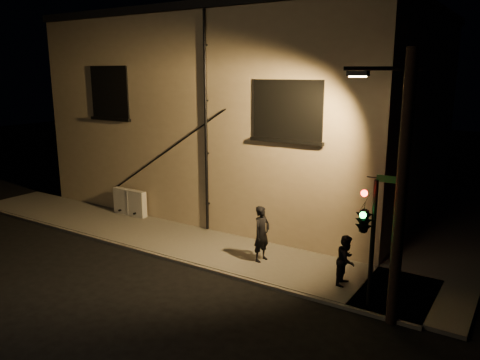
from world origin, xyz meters
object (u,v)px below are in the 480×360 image
Objects in this scene: pedestrian_a at (262,234)px; streetlamp_pole at (398,183)px; pedestrian_b at (346,260)px; traffic_signal at (365,218)px; utility_cabinet at (130,202)px.

streetlamp_pole reaches higher than pedestrian_a.
pedestrian_b is 3.40m from streetlamp_pole.
pedestrian_b is 0.42× the size of traffic_signal.
traffic_signal is (3.75, -1.20, 1.49)m from pedestrian_a.
streetlamp_pole is (0.82, -0.20, 1.09)m from traffic_signal.
pedestrian_b is (2.97, -0.21, -0.18)m from pedestrian_a.
pedestrian_a is 4.21m from traffic_signal.
pedestrian_b is at bearing -8.36° from utility_cabinet.
traffic_signal reaches higher than utility_cabinet.
traffic_signal is at bearing 166.34° from streetlamp_pole.
streetlamp_pole is at bearing -13.66° from traffic_signal.
traffic_signal is at bearing -98.34° from pedestrian_a.
streetlamp_pole is (4.57, -1.39, 2.58)m from pedestrian_a.
streetlamp_pole reaches higher than pedestrian_b.
pedestrian_a reaches higher than utility_cabinet.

